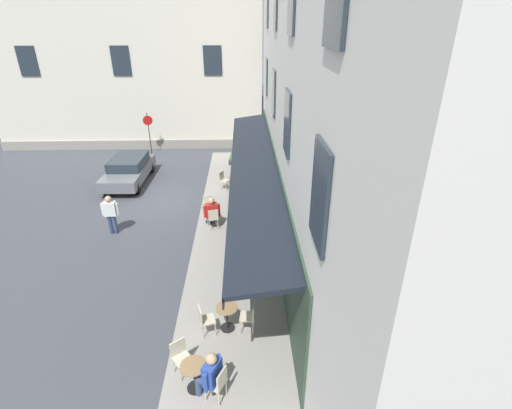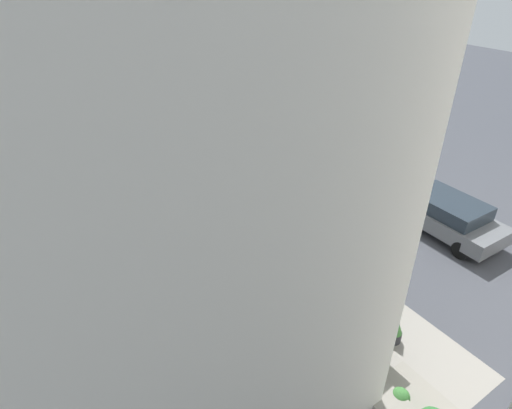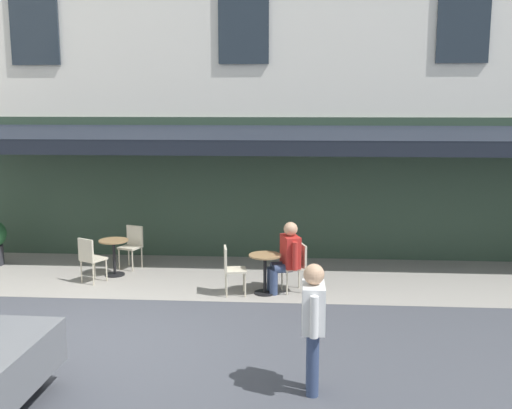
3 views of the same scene
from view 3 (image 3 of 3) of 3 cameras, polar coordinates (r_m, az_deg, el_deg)
The scene contains 10 objects.
ground_plane at distance 9.49m, azimuth -14.24°, elevation -12.34°, with size 70.00×70.00×0.00m, color #42444C.
sidewalk_cafe_terrace at distance 12.25m, azimuth 5.66°, elevation -6.98°, with size 20.50×3.20×0.01m, color gray.
cafe_table_streetside at distance 12.58m, azimuth -13.44°, elevation -4.46°, with size 0.60×0.60×0.75m.
cafe_chair_cream_by_window at distance 12.15m, azimuth -15.61°, elevation -4.78°, with size 0.54×0.54×0.91m.
cafe_chair_cream_back_row at distance 13.05m, azimuth -11.76°, elevation -3.62°, with size 0.51×0.51×0.91m.
cafe_table_far_end at distance 11.08m, azimuth 0.86°, elevation -6.11°, with size 0.60×0.60×0.75m.
cafe_chair_cream_near_door at distance 11.02m, azimuth -2.43°, elevation -5.91°, with size 0.46×0.46×0.91m.
cafe_chair_cream_kerbside at distance 11.24m, azimuth 4.00°, elevation -5.62°, with size 0.50×0.50×0.91m.
seated_companion_in_red at distance 11.13m, azimuth 2.94°, elevation -4.88°, with size 0.64×0.67×1.34m.
walking_pedestrian_in_white at distance 7.33m, azimuth 5.50°, elevation -10.81°, with size 0.27×0.67×1.63m.
Camera 3 is at (-2.87, 8.33, 3.52)m, focal length 41.77 mm.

